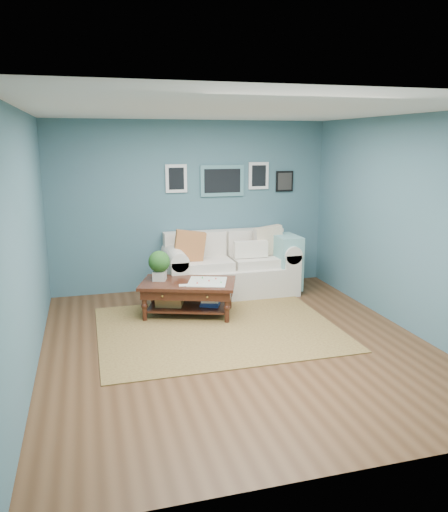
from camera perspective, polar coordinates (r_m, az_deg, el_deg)
name	(u,v)px	position (r m, az deg, el deg)	size (l,w,h in m)	color
room_shell	(237,231)	(5.74, 1.46, 2.82)	(5.00, 5.02, 2.70)	brown
area_rug	(218,328)	(6.53, -0.74, -8.25)	(3.03, 2.42, 0.01)	brown
loveseat	(235,266)	(7.95, 1.29, -1.11)	(2.09, 0.95, 1.07)	white
coffee_table	(183,287)	(6.95, -4.67, -3.57)	(1.46, 1.13, 0.90)	black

